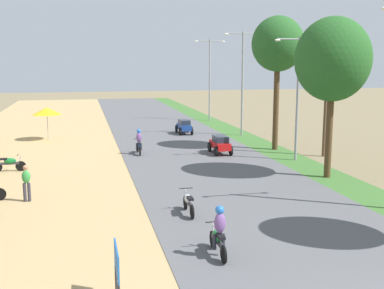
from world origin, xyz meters
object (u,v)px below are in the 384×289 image
at_px(median_tree_third, 278,45).
at_px(car_sedan_blue, 184,126).
at_px(utility_pole_near, 326,89).
at_px(median_tree_second, 333,60).
at_px(vendor_umbrella, 47,111).
at_px(motorbike_ahead_third, 188,202).
at_px(streetlamp_farthest, 210,74).
at_px(streetlamp_mid, 298,90).
at_px(streetlamp_far, 243,77).
at_px(parked_motorbike_fifth, 9,163).
at_px(street_signboard, 117,264).
at_px(pedestrian_on_shoulder, 26,181).
at_px(car_sedan_red, 220,144).
at_px(motorbike_ahead_fourth, 139,142).
at_px(motorbike_ahead_second, 219,232).

height_order(median_tree_third, car_sedan_blue, median_tree_third).
bearing_deg(utility_pole_near, median_tree_second, -116.36).
bearing_deg(vendor_umbrella, median_tree_second, -46.19).
distance_m(utility_pole_near, motorbike_ahead_third, 15.25).
height_order(vendor_umbrella, streetlamp_farthest, streetlamp_farthest).
relative_size(streetlamp_mid, streetlamp_far, 0.89).
bearing_deg(parked_motorbike_fifth, street_signboard, -73.48).
bearing_deg(motorbike_ahead_third, pedestrian_on_shoulder, 153.05).
height_order(car_sedan_red, car_sedan_blue, same).
relative_size(pedestrian_on_shoulder, motorbike_ahead_fourth, 0.90).
bearing_deg(median_tree_third, street_signboard, -122.60).
bearing_deg(streetlamp_far, pedestrian_on_shoulder, -133.86).
xyz_separation_m(median_tree_third, streetlamp_far, (-0.18, 6.57, -2.31)).
bearing_deg(streetlamp_farthest, utility_pole_near, -82.97).
bearing_deg(parked_motorbike_fifth, motorbike_ahead_third, -49.72).
relative_size(vendor_umbrella, streetlamp_far, 0.30).
xyz_separation_m(streetlamp_far, car_sedan_blue, (-4.46, 1.73, -4.08)).
distance_m(median_tree_second, car_sedan_blue, 17.76).
bearing_deg(streetlamp_mid, car_sedan_red, 143.56).
bearing_deg(streetlamp_farthest, pedestrian_on_shoulder, -120.28).
relative_size(street_signboard, median_tree_second, 0.18).
bearing_deg(street_signboard, motorbike_ahead_third, 63.42).
xyz_separation_m(pedestrian_on_shoulder, motorbike_ahead_third, (6.44, -3.28, -0.39)).
distance_m(streetlamp_far, motorbike_ahead_second, 25.19).
height_order(street_signboard, median_tree_third, median_tree_third).
bearing_deg(car_sedan_blue, parked_motorbike_fifth, -137.26).
relative_size(vendor_umbrella, car_sedan_blue, 1.12).
xyz_separation_m(streetlamp_far, motorbike_ahead_fourth, (-9.17, -6.24, -3.97)).
height_order(pedestrian_on_shoulder, car_sedan_blue, pedestrian_on_shoulder).
height_order(parked_motorbike_fifth, motorbike_ahead_second, motorbike_ahead_second).
relative_size(street_signboard, car_sedan_blue, 0.66).
bearing_deg(pedestrian_on_shoulder, vendor_umbrella, 90.68).
bearing_deg(motorbike_ahead_third, parked_motorbike_fifth, 130.28).
xyz_separation_m(parked_motorbike_fifth, median_tree_second, (16.43, -5.09, 5.57)).
relative_size(median_tree_third, streetlamp_mid, 1.21).
relative_size(median_tree_third, motorbike_ahead_fourth, 4.99).
xyz_separation_m(median_tree_second, utility_pole_near, (2.67, 5.40, -1.79)).
relative_size(median_tree_second, car_sedan_red, 3.64).
height_order(vendor_umbrella, streetlamp_far, streetlamp_far).
height_order(utility_pole_near, car_sedan_blue, utility_pole_near).
height_order(median_tree_third, utility_pole_near, median_tree_third).
bearing_deg(streetlamp_mid, median_tree_second, -93.55).
relative_size(streetlamp_mid, streetlamp_farthest, 0.91).
relative_size(pedestrian_on_shoulder, median_tree_third, 0.18).
bearing_deg(streetlamp_mid, motorbike_ahead_fourth, 156.54).
distance_m(vendor_umbrella, motorbike_ahead_second, 25.28).
bearing_deg(streetlamp_farthest, streetlamp_far, -90.00).
xyz_separation_m(streetlamp_farthest, motorbike_ahead_fourth, (-9.17, -16.42, -3.90)).
bearing_deg(motorbike_ahead_third, motorbike_ahead_fourth, 92.12).
bearing_deg(streetlamp_far, street_signboard, -115.09).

